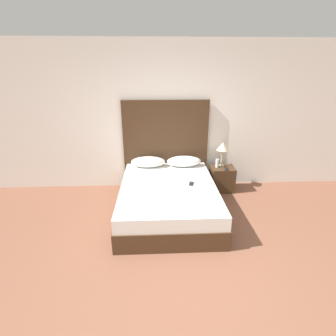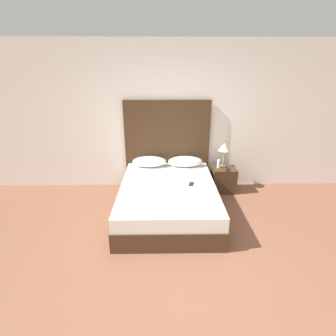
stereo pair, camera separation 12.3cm
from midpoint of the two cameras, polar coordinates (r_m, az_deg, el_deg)
The scene contains 11 objects.
ground_plane at distance 3.15m, azimuth 4.43°, elevation -24.36°, with size 16.00×16.00×0.00m, color brown.
wall_back at distance 4.95m, azimuth 2.12°, elevation 10.92°, with size 10.00×0.06×2.70m.
bed at distance 4.25m, azimuth 0.85°, elevation -6.78°, with size 1.52×2.03×0.49m.
headboard at distance 4.99m, azimuth 0.54°, elevation 4.99°, with size 1.59×0.05×1.68m.
pillow_left at distance 4.86m, azimuth -3.34°, elevation 1.38°, with size 0.63×0.30×0.19m.
pillow_right at distance 4.88m, azimuth 4.51°, elevation 1.42°, with size 0.63×0.30×0.19m.
phone_on_bed at distance 4.18m, azimuth 5.92°, elevation -3.48°, with size 0.10×0.16×0.01m.
nightstand at distance 5.10m, azimuth 12.65°, elevation -2.45°, with size 0.44×0.36×0.46m.
table_lamp at distance 4.96m, azimuth 12.86°, elevation 4.32°, with size 0.22×0.22×0.47m.
phone_on_nightstand at distance 4.94m, azimuth 13.66°, elevation -0.36°, with size 0.11×0.16×0.01m.
toiletry_bottle at distance 4.98m, azimuth 11.67°, elevation 0.91°, with size 0.06×0.06×0.16m.
Camera 2 is at (-0.19, -2.18, 2.25)m, focal length 28.00 mm.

